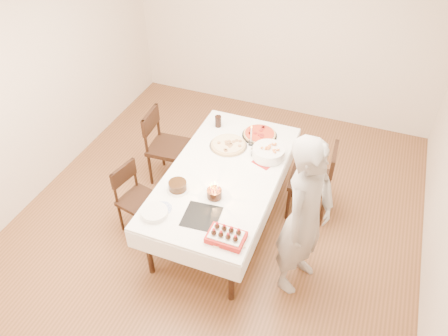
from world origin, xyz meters
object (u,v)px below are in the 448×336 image
(chair_left_savory, at_px, (169,147))
(taper_candle, at_px, (251,135))
(dining_table, at_px, (224,198))
(birthday_cake, at_px, (214,191))
(strawberry_box, at_px, (226,236))
(pasta_bowl, at_px, (269,152))
(person, at_px, (305,218))
(chair_right_savory, at_px, (310,180))
(cola_glass, at_px, (218,121))
(layer_cake, at_px, (178,186))
(pizza_pepperoni, at_px, (260,134))
(pizza_white, at_px, (228,145))
(chair_left_dessert, at_px, (139,201))

(chair_left_savory, relative_size, taper_candle, 3.62)
(dining_table, height_order, birthday_cake, birthday_cake)
(strawberry_box, bearing_deg, taper_candle, 99.60)
(chair_left_savory, height_order, taper_candle, taper_candle)
(pasta_bowl, bearing_deg, person, -55.31)
(dining_table, height_order, chair_right_savory, chair_right_savory)
(cola_glass, height_order, birthday_cake, birthday_cake)
(chair_right_savory, bearing_deg, layer_cake, -146.43)
(pizza_pepperoni, distance_m, pasta_bowl, 0.40)
(dining_table, relative_size, strawberry_box, 6.27)
(person, xyz_separation_m, pizza_white, (-1.08, 0.90, -0.11))
(chair_right_savory, relative_size, chair_left_savory, 1.00)
(chair_right_savory, height_order, pizza_pepperoni, chair_right_savory)
(pizza_pepperoni, bearing_deg, pasta_bowl, -58.54)
(chair_right_savory, bearing_deg, birthday_cake, -136.13)
(birthday_cake, bearing_deg, person, -4.63)
(strawberry_box, bearing_deg, birthday_cake, 123.09)
(pizza_white, height_order, pasta_bowl, pasta_bowl)
(chair_right_savory, bearing_deg, pizza_white, 179.88)
(chair_right_savory, distance_m, pizza_white, 1.01)
(taper_candle, bearing_deg, pizza_pepperoni, 78.43)
(chair_right_savory, distance_m, pasta_bowl, 0.59)
(pizza_white, distance_m, strawberry_box, 1.37)
(chair_left_savory, bearing_deg, pizza_pepperoni, -169.33)
(chair_left_savory, distance_m, layer_cake, 1.10)
(chair_left_dessert, bearing_deg, chair_right_savory, -139.01)
(pizza_pepperoni, xyz_separation_m, cola_glass, (-0.52, 0.01, 0.05))
(pasta_bowl, distance_m, layer_cake, 1.09)
(taper_candle, bearing_deg, strawberry_box, -80.40)
(pizza_white, distance_m, birthday_cake, 0.84)
(chair_left_savory, bearing_deg, pizza_white, 173.17)
(cola_glass, bearing_deg, person, -42.42)
(chair_left_dessert, distance_m, strawberry_box, 1.31)
(pasta_bowl, relative_size, strawberry_box, 1.04)
(pizza_pepperoni, distance_m, cola_glass, 0.53)
(dining_table, xyz_separation_m, pizza_pepperoni, (0.15, 0.76, 0.40))
(chair_left_savory, distance_m, pizza_pepperoni, 1.14)
(cola_glass, height_order, layer_cake, cola_glass)
(chair_left_savory, bearing_deg, taper_candle, -179.62)
(dining_table, relative_size, pizza_white, 4.96)
(dining_table, bearing_deg, strawberry_box, -67.64)
(chair_right_savory, distance_m, chair_left_dessert, 1.92)
(pasta_bowl, height_order, birthday_cake, birthday_cake)
(person, bearing_deg, taper_candle, 58.12)
(chair_right_savory, height_order, layer_cake, chair_right_savory)
(taper_candle, height_order, cola_glass, taper_candle)
(taper_candle, relative_size, strawberry_box, 0.79)
(pizza_white, bearing_deg, person, -39.62)
(pizza_pepperoni, distance_m, birthday_cake, 1.15)
(person, relative_size, birthday_cake, 11.73)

